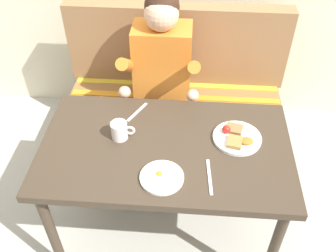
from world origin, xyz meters
The scene contains 9 objects.
ground_plane centered at (0.00, 0.00, 0.00)m, with size 8.00×8.00×0.00m, color #ACADA2.
table centered at (0.00, 0.00, 0.65)m, with size 1.20×0.70×0.73m.
couch centered at (0.00, 0.76, 0.33)m, with size 1.44×0.56×1.00m.
person centered at (-0.07, 0.59, 0.74)m, with size 0.45×0.61×1.21m.
plate_breakfast centered at (0.34, 0.07, 0.74)m, with size 0.24×0.24×0.05m.
plate_eggs centered at (0.00, -0.20, 0.74)m, with size 0.19×0.19×0.04m.
coffee_mug centered at (-0.22, 0.04, 0.78)m, with size 0.12×0.08×0.09m.
fork centered at (-0.17, 0.23, 0.73)m, with size 0.01×0.17×0.01m, color silver.
knife centered at (0.21, -0.18, 0.73)m, with size 0.01×0.20×0.01m, color silver.
Camera 1 is at (0.11, -1.26, 2.01)m, focal length 40.49 mm.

